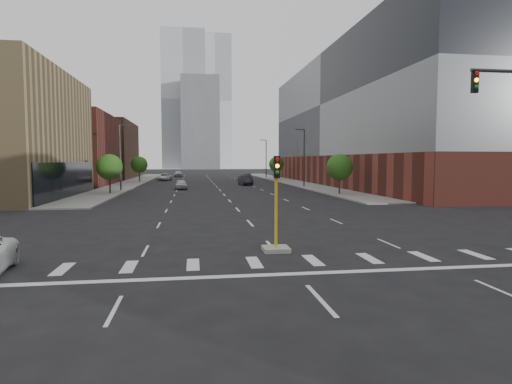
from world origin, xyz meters
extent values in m
plane|color=black|center=(0.00, 0.00, 0.00)|extent=(400.00, 400.00, 0.00)
cube|color=gray|center=(-15.00, 74.00, 0.07)|extent=(5.00, 92.00, 0.15)
cube|color=gray|center=(15.00, 74.00, 0.07)|extent=(5.00, 92.00, 0.15)
cube|color=brown|center=(-27.50, 66.00, 6.00)|extent=(20.00, 22.00, 12.00)
cube|color=brown|center=(-27.50, 92.00, 6.50)|extent=(20.00, 24.00, 13.00)
cube|color=brown|center=(29.50, 60.00, 2.50)|extent=(24.00, 70.00, 5.00)
cube|color=slate|center=(29.50, 60.00, 13.50)|extent=(24.00, 70.00, 17.00)
cube|color=#B2B7BC|center=(-8.00, 220.00, 35.00)|extent=(22.00, 22.00, 70.00)
cube|color=#B2B7BC|center=(10.00, 260.00, 40.00)|extent=(20.00, 20.00, 80.00)
cube|color=slate|center=(0.00, 200.00, 22.00)|extent=(18.00, 18.00, 44.00)
cube|color=#999993|center=(0.00, 9.00, 0.10)|extent=(1.20, 1.20, 0.20)
cylinder|color=gold|center=(0.00, 9.00, 1.80)|extent=(0.14, 0.14, 3.20)
cube|color=black|center=(0.00, 8.82, 3.90)|extent=(0.28, 0.18, 1.00)
sphere|color=red|center=(0.00, 8.72, 4.25)|extent=(0.18, 0.18, 0.18)
sphere|color=orange|center=(0.00, 8.72, 3.95)|extent=(0.18, 0.18, 0.18)
sphere|color=#0C7F19|center=(0.00, 8.72, 3.65)|extent=(0.18, 0.18, 0.18)
cube|color=black|center=(8.70, 7.50, 7.70)|extent=(0.28, 0.18, 1.00)
sphere|color=red|center=(8.70, 7.38, 8.05)|extent=(0.18, 0.18, 0.18)
sphere|color=orange|center=(8.70, 7.38, 7.75)|extent=(0.18, 0.18, 0.18)
sphere|color=#0C7F19|center=(8.70, 7.38, 7.45)|extent=(0.18, 0.18, 0.18)
cylinder|color=#2D2D30|center=(13.50, 55.00, 4.50)|extent=(0.20, 0.20, 9.00)
cube|color=#2D2D30|center=(12.70, 55.00, 9.00)|extent=(1.40, 0.22, 0.15)
cylinder|color=#2D2D30|center=(13.50, 90.00, 4.50)|extent=(0.20, 0.20, 9.00)
cube|color=#2D2D30|center=(12.70, 90.00, 9.00)|extent=(1.40, 0.22, 0.15)
cylinder|color=#2D2D30|center=(-13.50, 50.00, 4.50)|extent=(0.20, 0.20, 9.00)
cube|color=#2D2D30|center=(-12.70, 50.00, 9.00)|extent=(1.40, 0.22, 0.15)
cylinder|color=#382619|center=(-14.00, 45.00, 1.02)|extent=(0.20, 0.20, 1.75)
sphere|color=#204D14|center=(-14.00, 45.00, 3.40)|extent=(3.20, 3.20, 3.20)
cylinder|color=#382619|center=(-14.00, 75.00, 1.02)|extent=(0.20, 0.20, 1.75)
sphere|color=#204D14|center=(-14.00, 75.00, 3.40)|extent=(3.20, 3.20, 3.20)
cylinder|color=#382619|center=(14.00, 40.00, 1.02)|extent=(0.20, 0.20, 1.75)
sphere|color=#204D14|center=(14.00, 40.00, 3.40)|extent=(3.20, 3.20, 3.20)
cylinder|color=#382619|center=(14.00, 80.00, 1.02)|extent=(0.20, 0.20, 1.75)
sphere|color=#204D14|center=(14.00, 80.00, 3.40)|extent=(3.20, 3.20, 3.20)
imported|color=#AFAEB3|center=(-5.50, 53.06, 0.72)|extent=(1.92, 4.32, 1.44)
imported|color=black|center=(5.12, 62.42, 0.82)|extent=(2.22, 5.10, 1.63)
imported|color=silver|center=(-9.62, 80.90, 0.75)|extent=(2.94, 5.56, 1.49)
imported|color=#232328|center=(7.38, 77.38, 0.77)|extent=(2.93, 5.60, 1.55)
imported|color=#A9A9AE|center=(-7.44, 101.47, 0.82)|extent=(2.32, 4.93, 1.63)
camera|label=1|loc=(-3.77, -10.18, 4.19)|focal=30.00mm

